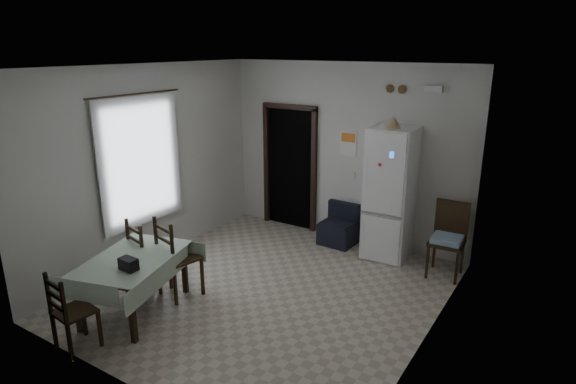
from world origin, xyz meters
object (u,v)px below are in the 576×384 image
(navy_seat, at_px, (338,225))
(dining_chair_far_left, at_px, (149,254))
(dining_table, at_px, (135,284))
(fridge, at_px, (390,194))
(dining_chair_far_right, at_px, (179,256))
(corner_chair, at_px, (447,241))
(dining_chair_near_head, at_px, (74,310))

(navy_seat, distance_m, dining_chair_far_left, 3.07)
(dining_table, bearing_deg, fridge, 42.14)
(navy_seat, height_order, dining_table, dining_table)
(dining_chair_far_right, bearing_deg, corner_chair, -125.03)
(dining_chair_far_left, distance_m, dining_chair_near_head, 1.40)
(corner_chair, height_order, dining_chair_far_left, corner_chair)
(dining_table, bearing_deg, dining_chair_far_right, 57.41)
(fridge, bearing_deg, corner_chair, -15.83)
(dining_table, bearing_deg, dining_chair_far_left, 103.41)
(dining_chair_far_left, xyz_separation_m, dining_chair_near_head, (0.35, -1.35, -0.04))
(dining_chair_far_right, height_order, dining_chair_near_head, dining_chair_far_right)
(dining_table, relative_size, dining_chair_far_left, 1.37)
(corner_chair, relative_size, dining_table, 0.78)
(dining_table, relative_size, dining_chair_near_head, 1.51)
(fridge, distance_m, corner_chair, 1.08)
(navy_seat, xyz_separation_m, dining_chair_near_head, (-1.09, -4.06, 0.12))
(fridge, relative_size, dining_chair_far_right, 1.85)
(fridge, height_order, dining_chair_near_head, fridge)
(dining_chair_far_left, bearing_deg, fridge, -116.62)
(dining_chair_far_left, bearing_deg, dining_table, 132.74)
(fridge, distance_m, dining_chair_near_head, 4.53)
(fridge, relative_size, dining_table, 1.47)
(fridge, bearing_deg, dining_table, -124.11)
(navy_seat, relative_size, dining_chair_far_left, 0.67)
(dining_chair_far_left, relative_size, dining_chair_far_right, 0.92)
(fridge, xyz_separation_m, dining_chair_far_left, (-2.28, -2.71, -0.51))
(corner_chair, height_order, dining_chair_far_right, dining_chair_far_right)
(dining_table, height_order, dining_chair_near_head, dining_chair_near_head)
(navy_seat, distance_m, dining_table, 3.40)
(navy_seat, bearing_deg, dining_chair_far_right, -108.32)
(corner_chair, relative_size, dining_chair_far_right, 0.98)
(corner_chair, xyz_separation_m, dining_chair_near_head, (-2.88, -3.83, -0.08))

